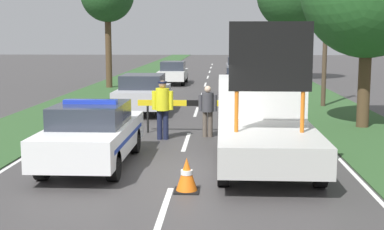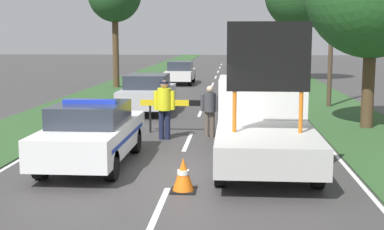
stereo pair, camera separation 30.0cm
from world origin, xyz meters
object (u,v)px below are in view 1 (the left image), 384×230
(queued_car_suv_grey, at_px, (238,67))
(utility_pole, at_px, (326,30))
(road_barrier, at_px, (187,106))
(queued_car_van_white, at_px, (173,72))
(police_car, at_px, (92,133))
(traffic_cone_near_police, at_px, (321,153))
(pedestrian_civilian, at_px, (208,107))
(traffic_cone_centre_front, at_px, (187,175))
(police_officer, at_px, (163,105))
(queued_car_hatch_blue, at_px, (243,81))
(queued_car_sedan_silver, at_px, (143,93))
(work_truck, at_px, (263,121))

(queued_car_suv_grey, distance_m, utility_pole, 17.25)
(road_barrier, relative_size, queued_car_van_white, 0.70)
(police_car, bearing_deg, traffic_cone_near_police, 1.80)
(pedestrian_civilian, bearing_deg, traffic_cone_centre_front, -72.61)
(road_barrier, distance_m, queued_car_suv_grey, 23.79)
(traffic_cone_near_police, height_order, traffic_cone_centre_front, traffic_cone_centre_front)
(traffic_cone_near_police, height_order, queued_car_van_white, queued_car_van_white)
(traffic_cone_centre_front, bearing_deg, queued_car_van_white, 95.72)
(police_officer, bearing_deg, police_car, 90.96)
(pedestrian_civilian, height_order, utility_pole, utility_pole)
(queued_car_suv_grey, bearing_deg, road_barrier, 84.24)
(traffic_cone_near_police, bearing_deg, utility_pole, 79.14)
(traffic_cone_near_police, relative_size, queued_car_van_white, 0.11)
(traffic_cone_centre_front, xyz_separation_m, utility_pole, (5.24, 13.55, 3.05))
(police_officer, relative_size, queued_car_hatch_blue, 0.45)
(queued_car_sedan_silver, relative_size, queued_car_van_white, 0.98)
(road_barrier, distance_m, utility_pole, 9.30)
(work_truck, height_order, utility_pole, utility_pole)
(traffic_cone_centre_front, bearing_deg, queued_car_hatch_blue, 84.10)
(work_truck, bearing_deg, traffic_cone_near_police, 175.51)
(queued_car_van_white, height_order, queued_car_suv_grey, queued_car_suv_grey)
(work_truck, bearing_deg, police_officer, -47.16)
(police_officer, distance_m, queued_car_sedan_silver, 5.96)
(traffic_cone_centre_front, bearing_deg, work_truck, 57.65)
(work_truck, relative_size, police_officer, 3.05)
(work_truck, xyz_separation_m, queued_car_suv_grey, (0.22, 27.54, -0.21))
(traffic_cone_centre_front, bearing_deg, traffic_cone_near_police, 40.52)
(queued_car_van_white, bearing_deg, pedestrian_civilian, 98.34)
(queued_car_van_white, height_order, utility_pole, utility_pole)
(road_barrier, height_order, queued_car_van_white, queued_car_van_white)
(police_car, xyz_separation_m, police_officer, (1.34, 3.36, 0.29))
(utility_pole, bearing_deg, road_barrier, -129.24)
(police_officer, distance_m, pedestrian_civilian, 1.44)
(road_barrier, height_order, police_officer, police_officer)
(traffic_cone_near_police, height_order, queued_car_hatch_blue, queued_car_hatch_blue)
(queued_car_van_white, distance_m, queued_car_suv_grey, 7.14)
(queued_car_sedan_silver, relative_size, utility_pole, 0.67)
(traffic_cone_centre_front, relative_size, queued_car_van_white, 0.15)
(road_barrier, height_order, queued_car_sedan_silver, queued_car_sedan_silver)
(queued_car_hatch_blue, xyz_separation_m, utility_pole, (3.42, -4.06, 2.60))
(utility_pole, bearing_deg, queued_car_suv_grey, 101.10)
(queued_car_sedan_silver, xyz_separation_m, queued_car_hatch_blue, (4.34, 6.34, -0.00))
(traffic_cone_centre_front, bearing_deg, police_officer, 101.16)
(road_barrier, xyz_separation_m, pedestrian_civilian, (0.70, -0.65, 0.04))
(utility_pole, bearing_deg, queued_car_van_white, 124.72)
(queued_car_sedan_silver, distance_m, utility_pole, 8.50)
(work_truck, distance_m, utility_pole, 11.61)
(queued_car_suv_grey, bearing_deg, queued_car_hatch_blue, 89.36)
(police_car, bearing_deg, queued_car_suv_grey, 76.97)
(police_officer, xyz_separation_m, queued_car_sedan_silver, (-1.43, 5.78, -0.27))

